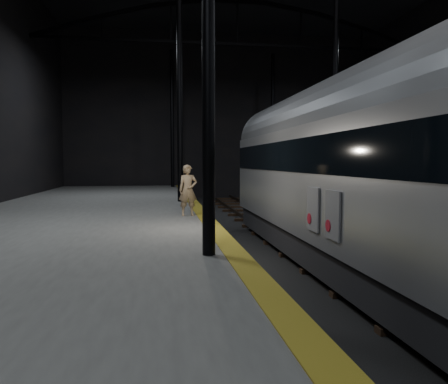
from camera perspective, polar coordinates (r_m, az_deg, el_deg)
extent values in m
plane|color=black|center=(13.82, 12.10, -8.11)|extent=(44.00, 44.00, 0.00)
cube|color=#50504D|center=(13.15, -20.39, -6.67)|extent=(9.00, 43.80, 1.00)
cube|color=olive|center=(12.87, -1.55, -4.37)|extent=(0.50, 43.80, 0.01)
cube|color=#3F3328|center=(13.55, 9.23, -7.58)|extent=(0.08, 43.00, 0.14)
cube|color=#3F3328|center=(14.05, 14.88, -7.25)|extent=(0.08, 43.00, 0.14)
cube|color=black|center=(13.80, 12.10, -7.87)|extent=(2.40, 42.00, 0.12)
cylinder|color=black|center=(9.24, -2.07, 23.74)|extent=(0.26, 0.26, 10.00)
cylinder|color=black|center=(20.90, -5.81, 12.57)|extent=(0.26, 0.26, 10.00)
cylinder|color=black|center=(22.57, 14.29, 11.83)|extent=(0.26, 0.26, 10.00)
cylinder|color=black|center=(32.81, -6.79, 9.43)|extent=(0.26, 0.26, 10.00)
cylinder|color=black|center=(33.89, 6.34, 9.26)|extent=(0.26, 0.26, 10.00)
cube|color=black|center=(27.99, 1.76, 18.74)|extent=(23.60, 0.15, 0.18)
cube|color=#9C9DA3|center=(10.30, 19.20, 0.97)|extent=(2.70, 18.63, 2.79)
cube|color=black|center=(10.53, 18.98, -8.59)|extent=(2.47, 18.25, 0.79)
cube|color=black|center=(10.28, 19.28, 4.60)|extent=(2.76, 18.35, 0.84)
cylinder|color=slate|center=(10.32, 19.38, 8.74)|extent=(2.65, 18.44, 2.65)
cube|color=black|center=(16.55, 8.48, -5.08)|extent=(1.68, 2.05, 0.33)
cube|color=silver|center=(8.92, 14.01, -2.96)|extent=(0.04, 0.70, 0.98)
cube|color=silver|center=(9.95, 11.56, -2.21)|extent=(0.04, 0.70, 0.98)
cylinder|color=red|center=(9.09, 13.47, -4.30)|extent=(0.03, 0.24, 0.24)
cylinder|color=red|center=(10.13, 11.11, -3.42)|extent=(0.03, 0.24, 0.24)
imported|color=tan|center=(15.14, -4.73, 0.23)|extent=(0.69, 0.49, 1.77)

